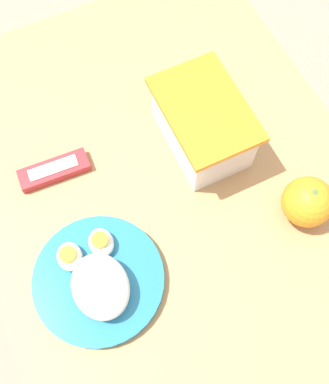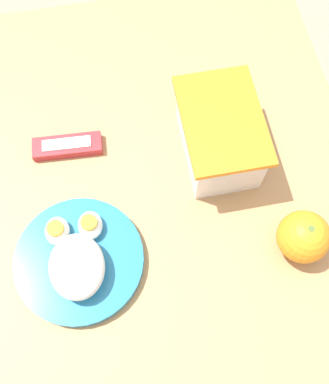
{
  "view_description": "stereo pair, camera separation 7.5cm",
  "coord_description": "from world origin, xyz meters",
  "px_view_note": "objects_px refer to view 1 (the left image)",
  "views": [
    {
      "loc": [
        0.24,
        -0.14,
        1.47
      ],
      "look_at": [
        -0.02,
        -0.02,
        0.78
      ],
      "focal_mm": 42.0,
      "sensor_mm": 36.0,
      "label": 1
    },
    {
      "loc": [
        0.26,
        -0.07,
        1.47
      ],
      "look_at": [
        -0.02,
        -0.02,
        0.78
      ],
      "focal_mm": 42.0,
      "sensor_mm": 36.0,
      "label": 2
    }
  ],
  "objects_px": {
    "orange_fruit": "(307,202)",
    "rice_plate": "(98,279)",
    "candy_bar": "(54,170)",
    "food_container": "(202,127)"
  },
  "relations": [
    {
      "from": "orange_fruit",
      "to": "rice_plate",
      "type": "bearing_deg",
      "value": -95.45
    },
    {
      "from": "rice_plate",
      "to": "candy_bar",
      "type": "relative_size",
      "value": 1.67
    },
    {
      "from": "rice_plate",
      "to": "candy_bar",
      "type": "distance_m",
      "value": 0.22
    },
    {
      "from": "food_container",
      "to": "rice_plate",
      "type": "xyz_separation_m",
      "value": [
        0.16,
        -0.27,
        -0.03
      ]
    },
    {
      "from": "orange_fruit",
      "to": "candy_bar",
      "type": "bearing_deg",
      "value": -125.11
    },
    {
      "from": "orange_fruit",
      "to": "candy_bar",
      "type": "distance_m",
      "value": 0.44
    },
    {
      "from": "food_container",
      "to": "rice_plate",
      "type": "relative_size",
      "value": 0.9
    },
    {
      "from": "food_container",
      "to": "candy_bar",
      "type": "bearing_deg",
      "value": -101.37
    },
    {
      "from": "food_container",
      "to": "rice_plate",
      "type": "height_order",
      "value": "food_container"
    },
    {
      "from": "orange_fruit",
      "to": "rice_plate",
      "type": "height_order",
      "value": "orange_fruit"
    }
  ]
}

